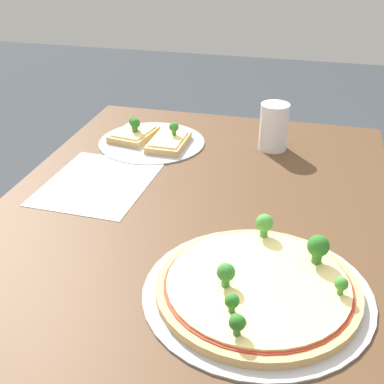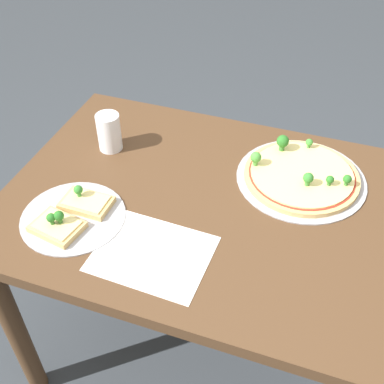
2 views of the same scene
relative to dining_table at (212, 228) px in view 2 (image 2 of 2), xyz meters
name	(u,v)px [view 2 (image 2 of 2)]	position (x,y,z in m)	size (l,w,h in m)	color
ground_plane	(208,344)	(0.00, 0.00, -0.61)	(8.00, 8.00, 0.00)	#33383D
dining_table	(212,228)	(0.00, 0.00, 0.00)	(1.12, 0.78, 0.72)	#4C331E
pizza_tray_whole	(301,175)	(0.20, 0.17, 0.12)	(0.36, 0.36, 0.07)	#A3A3A8
pizza_tray_slice	(72,215)	(-0.32, -0.18, 0.11)	(0.27, 0.27, 0.06)	#A3A3A8
drinking_cup	(109,132)	(-0.36, 0.12, 0.16)	(0.07, 0.07, 0.11)	white
paper_menu	(153,254)	(-0.08, -0.22, 0.10)	(0.27, 0.22, 0.00)	white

